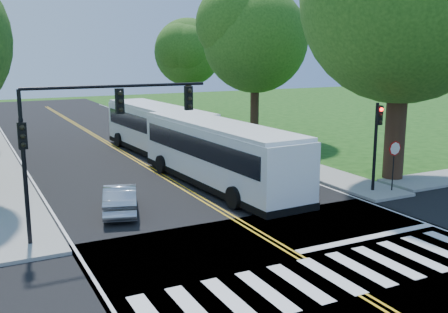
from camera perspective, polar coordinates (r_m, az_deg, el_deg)
ground at (r=17.83m, az=10.47°, el=-12.06°), size 140.00×140.00×0.00m
road at (r=33.24m, az=-8.68°, el=-0.91°), size 14.00×96.00×0.01m
cross_road at (r=17.82m, az=10.47°, el=-12.05°), size 60.00×12.00×0.01m
center_line at (r=36.98m, az=-10.65°, el=0.29°), size 0.36×70.00×0.01m
edge_line_w at (r=35.72m, az=-21.16°, el=-0.68°), size 0.12×70.00×0.01m
edge_line_e at (r=39.39m, az=-1.13°, el=1.17°), size 0.12×70.00×0.01m
crosswalk at (r=17.46m, az=11.49°, el=-12.57°), size 12.60×3.00×0.01m
stop_bar at (r=21.08m, az=15.46°, el=-8.48°), size 6.60×0.40×0.01m
sidewalk_ne at (r=42.68m, az=-1.09°, el=2.05°), size 2.60×40.00×0.15m
tree_ne_big at (r=29.80m, az=18.99°, el=15.81°), size 10.80×10.80×14.91m
tree_east_mid at (r=42.74m, az=3.43°, el=12.53°), size 8.40×8.40×11.93m
tree_east_far at (r=57.50m, az=-3.95°, el=11.26°), size 7.20×7.20×10.34m
signal_nw at (r=19.94m, az=-14.46°, el=3.38°), size 7.15×0.46×5.66m
signal_ne at (r=26.93m, az=16.28°, el=2.26°), size 0.30×0.46×4.40m
stop_sign at (r=27.31m, az=18.06°, el=0.29°), size 0.76×0.08×2.53m
bus_lead at (r=27.42m, az=-0.62°, el=0.40°), size 3.67×13.17×3.38m
bus_follow at (r=36.18m, az=-7.16°, el=2.99°), size 3.67×13.05×3.34m
hatchback at (r=23.52m, az=-11.22°, el=-4.52°), size 2.48×4.22×1.31m
suv at (r=29.99m, az=4.98°, el=-0.80°), size 3.17×5.33×1.39m
dark_sedan at (r=34.42m, az=0.55°, el=0.68°), size 1.75×4.17×1.20m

